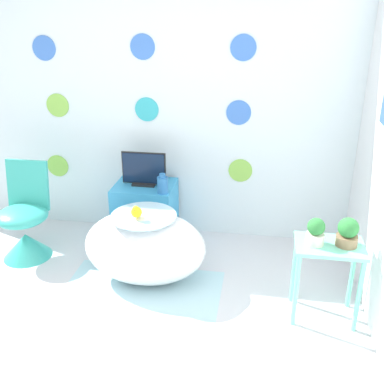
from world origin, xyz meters
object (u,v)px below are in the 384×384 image
(potted_plant_right, at_px, (348,232))
(potted_plant_left, at_px, (316,232))
(vase, at_px, (163,184))
(tv, at_px, (144,171))
(bathtub, at_px, (145,247))
(chair, at_px, (25,229))

(potted_plant_right, bearing_deg, potted_plant_left, -175.05)
(vase, bearing_deg, potted_plant_right, -26.75)
(tv, distance_m, potted_plant_right, 1.79)
(bathtub, xyz_separation_m, potted_plant_left, (1.22, -0.25, 0.36))
(tv, relative_size, potted_plant_right, 2.01)
(potted_plant_right, bearing_deg, vase, 153.25)
(tv, distance_m, potted_plant_left, 1.63)
(bathtub, relative_size, potted_plant_left, 5.14)
(bathtub, relative_size, vase, 5.52)
(tv, bearing_deg, bathtub, -75.64)
(chair, relative_size, potted_plant_left, 4.43)
(tv, bearing_deg, vase, -37.63)
(vase, xyz_separation_m, potted_plant_left, (1.18, -0.71, 0.03))
(vase, bearing_deg, bathtub, -95.06)
(chair, relative_size, vase, 4.75)
(tv, relative_size, vase, 2.26)
(vase, bearing_deg, tv, 142.37)
(chair, xyz_separation_m, vase, (1.14, 0.28, 0.36))
(chair, distance_m, tv, 1.12)
(tv, height_order, vase, tv)
(tv, bearing_deg, potted_plant_left, -32.18)
(bathtub, height_order, potted_plant_left, potted_plant_left)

